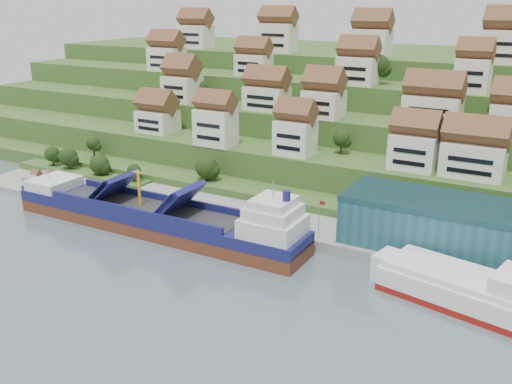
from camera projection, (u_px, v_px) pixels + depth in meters
The scene contains 11 objects.
ground at pixel (218, 247), 117.37m from camera, with size 300.00×300.00×0.00m, color slate.
quay at pixel (336, 236), 119.91m from camera, with size 180.00×14.00×2.20m, color gray.
pebble_beach at pixel (64, 185), 154.42m from camera, with size 45.00×20.00×1.00m, color gray.
hillside at pixel (381, 113), 199.02m from camera, with size 260.00×128.00×31.00m.
hillside_village at pixel (371, 89), 156.36m from camera, with size 154.93×65.15×29.66m.
hillside_trees at pixel (283, 122), 153.60m from camera, with size 136.80×62.25×30.31m.
warehouse at pixel (505, 236), 104.51m from camera, with size 60.00×15.00×10.00m, color #235560.
flagpole at pixel (320, 216), 114.84m from camera, with size 1.28×0.16×8.00m.
beach_huts at pixel (54, 180), 153.82m from camera, with size 14.40×3.70×2.20m.
cargo_ship at pixel (161, 219), 123.72m from camera, with size 71.71×11.91×15.80m.
second_ship at pixel (476, 293), 93.63m from camera, with size 31.44×16.76×8.65m.
Camera 1 is at (60.36, -89.36, 48.35)m, focal length 40.00 mm.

